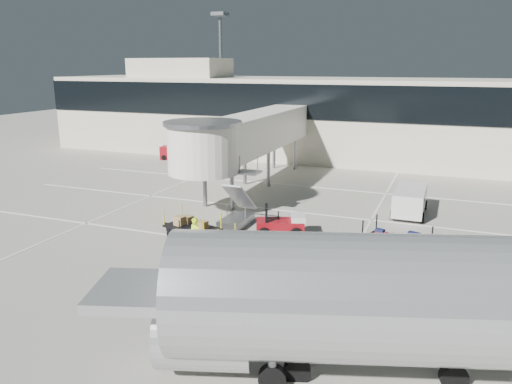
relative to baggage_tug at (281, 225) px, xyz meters
The scene contains 12 objects.
ground 4.57m from the baggage_tug, 112.58° to the right, with size 140.00×140.00×0.00m, color #B7B2A3.
lane_markings 5.72m from the baggage_tug, 115.00° to the left, with size 40.00×30.00×0.02m.
terminal 26.08m from the baggage_tug, 94.63° to the left, with size 64.00×12.11×15.20m.
jet_bridge 10.55m from the baggage_tug, 125.21° to the left, with size 5.70×20.40×6.03m.
baggage_tug is the anchor object (origin of this frame).
suitcase_cart 6.27m from the baggage_tug, ahead, with size 4.01×2.65×1.56m.
box_cart_near 3.81m from the baggage_tug, 100.67° to the right, with size 3.53×2.26×1.36m.
box_cart_far 4.93m from the baggage_tug, 156.08° to the right, with size 3.94×2.33×1.51m.
ground_worker 5.22m from the baggage_tug, 129.19° to the right, with size 0.67×0.44×1.85m, color #BEF219.
minivan 9.52m from the baggage_tug, 48.44° to the left, with size 2.00×4.49×1.70m.
belt_loader 25.12m from the baggage_tug, 133.25° to the left, with size 3.81×2.05×1.74m.
aircraft 14.36m from the baggage_tug, 50.12° to the right, with size 18.76×8.48×4.82m.
Camera 1 is at (10.12, -21.07, 9.36)m, focal length 35.00 mm.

